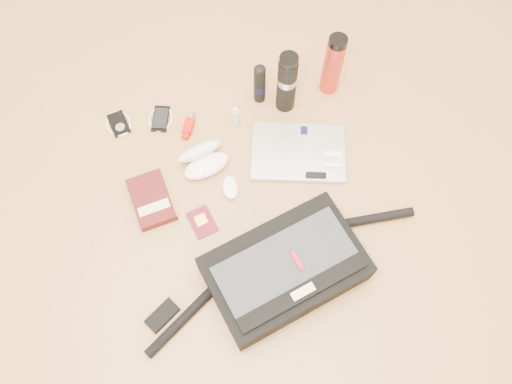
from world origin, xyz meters
TOP-DOWN VIEW (x-y plane):
  - ground at (0.00, 0.00)m, footprint 4.00×4.00m
  - messenger_bag at (0.05, -0.25)m, footprint 1.03×0.45m
  - laptop at (0.22, 0.20)m, footprint 0.41×0.33m
  - book at (-0.37, 0.12)m, footprint 0.17×0.23m
  - passport at (-0.20, -0.00)m, footprint 0.11×0.13m
  - mouse at (-0.07, 0.11)m, footprint 0.06×0.10m
  - sunglasses_case at (-0.15, 0.24)m, footprint 0.22×0.20m
  - ipod at (-0.46, 0.48)m, footprint 0.12×0.12m
  - phone at (-0.29, 0.47)m, footprint 0.12×0.13m
  - inhaler at (-0.18, 0.41)m, footprint 0.07×0.12m
  - spray_bottle at (0.01, 0.39)m, footprint 0.03×0.03m
  - aerosol_can at (0.12, 0.49)m, footprint 0.05×0.05m
  - thermos_black at (0.22, 0.44)m, footprint 0.10×0.10m
  - thermos_red at (0.42, 0.49)m, footprint 0.08×0.08m

SIDE VIEW (x-z plane):
  - ground at x=0.00m, z-range 0.00..0.00m
  - passport at x=-0.20m, z-range 0.00..0.01m
  - phone at x=-0.29m, z-range 0.00..0.01m
  - ipod at x=-0.46m, z-range 0.00..0.01m
  - laptop at x=0.22m, z-range -0.01..0.03m
  - mouse at x=-0.07m, z-range 0.00..0.03m
  - inhaler at x=-0.18m, z-range 0.00..0.03m
  - book at x=-0.37m, z-range 0.00..0.04m
  - sunglasses_case at x=-0.15m, z-range -0.02..0.09m
  - spray_bottle at x=0.01m, z-range -0.01..0.10m
  - messenger_bag at x=0.05m, z-range -0.01..0.14m
  - aerosol_can at x=0.12m, z-range 0.00..0.20m
  - thermos_red at x=0.42m, z-range 0.00..0.29m
  - thermos_black at x=0.22m, z-range 0.00..0.30m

